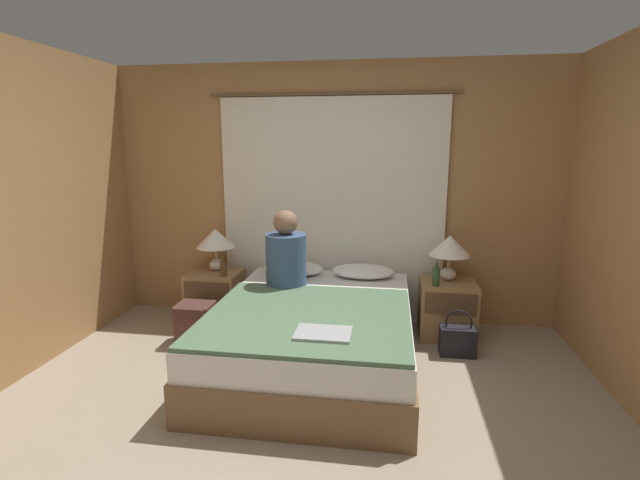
{
  "coord_description": "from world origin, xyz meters",
  "views": [
    {
      "loc": [
        0.56,
        -2.5,
        1.74
      ],
      "look_at": [
        0.0,
        1.2,
        0.96
      ],
      "focal_mm": 26.0,
      "sensor_mm": 36.0,
      "label": 1
    }
  ],
  "objects_px": {
    "pillow_right": "(363,271)",
    "handbag_on_floor": "(458,340)",
    "beer_bottle_on_right_stand": "(436,276)",
    "lamp_left": "(216,240)",
    "backpack_on_floor": "(196,320)",
    "pillow_left": "(293,268)",
    "laptop_on_bed": "(323,333)",
    "bed": "(314,335)",
    "lamp_right": "(450,248)",
    "beer_bottle_on_left_stand": "(223,268)",
    "person_left_in_bed": "(286,256)",
    "nightstand_right": "(447,309)",
    "nightstand_left": "(216,297)"
  },
  "relations": [
    {
      "from": "lamp_left",
      "to": "person_left_in_bed",
      "type": "bearing_deg",
      "value": -26.82
    },
    {
      "from": "handbag_on_floor",
      "to": "pillow_left",
      "type": "bearing_deg",
      "value": 163.61
    },
    {
      "from": "nightstand_right",
      "to": "handbag_on_floor",
      "type": "bearing_deg",
      "value": -82.81
    },
    {
      "from": "pillow_left",
      "to": "person_left_in_bed",
      "type": "distance_m",
      "value": 0.44
    },
    {
      "from": "lamp_left",
      "to": "beer_bottle_on_right_stand",
      "type": "bearing_deg",
      "value": -5.28
    },
    {
      "from": "pillow_right",
      "to": "beer_bottle_on_left_stand",
      "type": "xyz_separation_m",
      "value": [
        -1.3,
        -0.17,
        0.02
      ]
    },
    {
      "from": "bed",
      "to": "lamp_left",
      "type": "bearing_deg",
      "value": 143.64
    },
    {
      "from": "nightstand_left",
      "to": "beer_bottle_on_right_stand",
      "type": "distance_m",
      "value": 2.12
    },
    {
      "from": "pillow_right",
      "to": "handbag_on_floor",
      "type": "bearing_deg",
      "value": -28.02
    },
    {
      "from": "nightstand_right",
      "to": "lamp_right",
      "type": "xyz_separation_m",
      "value": [
        0.0,
        0.06,
        0.56
      ]
    },
    {
      "from": "laptop_on_bed",
      "to": "pillow_right",
      "type": "bearing_deg",
      "value": 83.28
    },
    {
      "from": "lamp_right",
      "to": "person_left_in_bed",
      "type": "bearing_deg",
      "value": -164.26
    },
    {
      "from": "nightstand_left",
      "to": "beer_bottle_on_left_stand",
      "type": "distance_m",
      "value": 0.39
    },
    {
      "from": "nightstand_left",
      "to": "person_left_in_bed",
      "type": "height_order",
      "value": "person_left_in_bed"
    },
    {
      "from": "pillow_right",
      "to": "lamp_left",
      "type": "bearing_deg",
      "value": 179.2
    },
    {
      "from": "bed",
      "to": "laptop_on_bed",
      "type": "relative_size",
      "value": 5.62
    },
    {
      "from": "laptop_on_bed",
      "to": "handbag_on_floor",
      "type": "bearing_deg",
      "value": 45.1
    },
    {
      "from": "pillow_left",
      "to": "backpack_on_floor",
      "type": "xyz_separation_m",
      "value": [
        -0.78,
        -0.52,
        -0.37
      ]
    },
    {
      "from": "lamp_left",
      "to": "pillow_left",
      "type": "distance_m",
      "value": 0.81
    },
    {
      "from": "nightstand_right",
      "to": "bed",
      "type": "bearing_deg",
      "value": -145.82
    },
    {
      "from": "lamp_left",
      "to": "backpack_on_floor",
      "type": "distance_m",
      "value": 0.82
    },
    {
      "from": "pillow_left",
      "to": "beer_bottle_on_left_stand",
      "type": "bearing_deg",
      "value": -164.75
    },
    {
      "from": "pillow_right",
      "to": "beer_bottle_on_right_stand",
      "type": "height_order",
      "value": "beer_bottle_on_right_stand"
    },
    {
      "from": "nightstand_right",
      "to": "handbag_on_floor",
      "type": "height_order",
      "value": "nightstand_right"
    },
    {
      "from": "laptop_on_bed",
      "to": "backpack_on_floor",
      "type": "bearing_deg",
      "value": 144.47
    },
    {
      "from": "pillow_left",
      "to": "handbag_on_floor",
      "type": "relative_size",
      "value": 1.46
    },
    {
      "from": "bed",
      "to": "pillow_right",
      "type": "relative_size",
      "value": 3.5
    },
    {
      "from": "pillow_left",
      "to": "beer_bottle_on_left_stand",
      "type": "xyz_separation_m",
      "value": [
        -0.63,
        -0.17,
        0.02
      ]
    },
    {
      "from": "pillow_left",
      "to": "backpack_on_floor",
      "type": "distance_m",
      "value": 1.01
    },
    {
      "from": "pillow_right",
      "to": "beer_bottle_on_right_stand",
      "type": "relative_size",
      "value": 2.61
    },
    {
      "from": "nightstand_right",
      "to": "person_left_in_bed",
      "type": "bearing_deg",
      "value": -166.65
    },
    {
      "from": "lamp_left",
      "to": "backpack_on_floor",
      "type": "xyz_separation_m",
      "value": [
        -0.01,
        -0.54,
        -0.62
      ]
    },
    {
      "from": "nightstand_left",
      "to": "backpack_on_floor",
      "type": "bearing_deg",
      "value": -90.65
    },
    {
      "from": "nightstand_left",
      "to": "pillow_right",
      "type": "distance_m",
      "value": 1.48
    },
    {
      "from": "pillow_left",
      "to": "laptop_on_bed",
      "type": "bearing_deg",
      "value": -70.88
    },
    {
      "from": "beer_bottle_on_right_stand",
      "to": "pillow_right",
      "type": "bearing_deg",
      "value": 165.05
    },
    {
      "from": "bed",
      "to": "nightstand_left",
      "type": "height_order",
      "value": "nightstand_left"
    },
    {
      "from": "nightstand_right",
      "to": "pillow_right",
      "type": "bearing_deg",
      "value": 176.81
    },
    {
      "from": "beer_bottle_on_left_stand",
      "to": "bed",
      "type": "bearing_deg",
      "value": -32.76
    },
    {
      "from": "lamp_left",
      "to": "beer_bottle_on_right_stand",
      "type": "xyz_separation_m",
      "value": [
        2.09,
        -0.19,
        -0.22
      ]
    },
    {
      "from": "pillow_right",
      "to": "person_left_in_bed",
      "type": "xyz_separation_m",
      "value": [
        -0.65,
        -0.38,
        0.22
      ]
    },
    {
      "from": "lamp_right",
      "to": "bed",
      "type": "bearing_deg",
      "value": -143.64
    },
    {
      "from": "bed",
      "to": "nightstand_right",
      "type": "xyz_separation_m",
      "value": [
        1.11,
        0.75,
        0.01
      ]
    },
    {
      "from": "lamp_right",
      "to": "beer_bottle_on_left_stand",
      "type": "relative_size",
      "value": 2.04
    },
    {
      "from": "pillow_left",
      "to": "nightstand_left",
      "type": "bearing_deg",
      "value": -176.81
    },
    {
      "from": "pillow_left",
      "to": "laptop_on_bed",
      "type": "height_order",
      "value": "pillow_left"
    },
    {
      "from": "nightstand_left",
      "to": "beer_bottle_on_right_stand",
      "type": "height_order",
      "value": "beer_bottle_on_right_stand"
    },
    {
      "from": "nightstand_left",
      "to": "backpack_on_floor",
      "type": "relative_size",
      "value": 1.45
    },
    {
      "from": "lamp_left",
      "to": "beer_bottle_on_right_stand",
      "type": "distance_m",
      "value": 2.11
    },
    {
      "from": "pillow_left",
      "to": "laptop_on_bed",
      "type": "xyz_separation_m",
      "value": [
        0.5,
        -1.44,
        -0.02
      ]
    }
  ]
}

